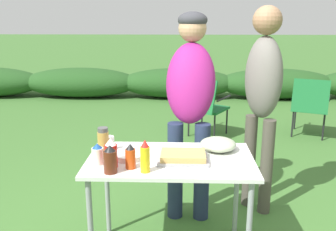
% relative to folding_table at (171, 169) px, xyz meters
% --- Properties ---
extents(shrub_hedge, '(14.40, 0.90, 0.60)m').
position_rel_folding_table_xyz_m(shrub_hedge, '(0.00, 5.25, -0.36)').
color(shrub_hedge, '#234C1E').
rests_on(shrub_hedge, ground).
extents(folding_table, '(1.10, 0.64, 0.74)m').
position_rel_folding_table_xyz_m(folding_table, '(0.00, 0.00, 0.00)').
color(folding_table, silver).
rests_on(folding_table, ground).
extents(food_tray, '(0.33, 0.23, 0.06)m').
position_rel_folding_table_xyz_m(food_tray, '(0.08, -0.04, 0.10)').
color(food_tray, '#9E9EA3').
rests_on(food_tray, folding_table).
extents(plate_stack, '(0.22, 0.22, 0.04)m').
position_rel_folding_table_xyz_m(plate_stack, '(-0.27, 0.00, 0.10)').
color(plate_stack, white).
rests_on(plate_stack, folding_table).
extents(mixing_bowl, '(0.25, 0.25, 0.09)m').
position_rel_folding_table_xyz_m(mixing_bowl, '(0.33, 0.17, 0.12)').
color(mixing_bowl, '#ADBC99').
rests_on(mixing_bowl, folding_table).
extents(paper_cup_stack, '(0.08, 0.08, 0.11)m').
position_rel_folding_table_xyz_m(paper_cup_stack, '(-0.43, 0.12, 0.13)').
color(paper_cup_stack, white).
rests_on(paper_cup_stack, folding_table).
extents(bbq_sauce_bottle, '(0.08, 0.08, 0.18)m').
position_rel_folding_table_xyz_m(bbq_sauce_bottle, '(-0.35, -0.24, 0.16)').
color(bbq_sauce_bottle, '#562314').
rests_on(bbq_sauce_bottle, folding_table).
extents(spice_jar, '(0.08, 0.08, 0.20)m').
position_rel_folding_table_xyz_m(spice_jar, '(-0.45, 0.03, 0.17)').
color(spice_jar, '#B2893D').
rests_on(spice_jar, folding_table).
extents(mustard_bottle, '(0.06, 0.06, 0.20)m').
position_rel_folding_table_xyz_m(mustard_bottle, '(-0.15, -0.23, 0.17)').
color(mustard_bottle, yellow).
rests_on(mustard_bottle, folding_table).
extents(ketchup_bottle, '(0.08, 0.08, 0.19)m').
position_rel_folding_table_xyz_m(ketchup_bottle, '(-0.36, -0.16, 0.17)').
color(ketchup_bottle, red).
rests_on(ketchup_bottle, folding_table).
extents(hot_sauce_bottle, '(0.06, 0.06, 0.16)m').
position_rel_folding_table_xyz_m(hot_sauce_bottle, '(-0.24, -0.17, 0.15)').
color(hot_sauce_bottle, '#CC4214').
rests_on(hot_sauce_bottle, folding_table).
extents(mayo_bottle, '(0.07, 0.07, 0.14)m').
position_rel_folding_table_xyz_m(mayo_bottle, '(-0.46, -0.11, 0.14)').
color(mayo_bottle, silver).
rests_on(mayo_bottle, folding_table).
extents(standing_person_with_beanie, '(0.44, 0.55, 1.68)m').
position_rel_folding_table_xyz_m(standing_person_with_beanie, '(0.14, 0.65, 0.38)').
color(standing_person_with_beanie, '#232D4C').
rests_on(standing_person_with_beanie, ground).
extents(standing_person_in_navy_coat, '(0.40, 0.40, 1.73)m').
position_rel_folding_table_xyz_m(standing_person_in_navy_coat, '(0.73, 0.71, 0.40)').
color(standing_person_in_navy_coat, '#4C473D').
rests_on(standing_person_in_navy_coat, ground).
extents(camp_chair_green_behind_table, '(0.70, 0.74, 0.83)m').
position_rel_folding_table_xyz_m(camp_chair_green_behind_table, '(0.40, 2.68, -0.20)').
color(camp_chair_green_behind_table, '#19602D').
rests_on(camp_chair_green_behind_table, ground).
extents(camp_chair_near_hedge, '(0.64, 0.72, 0.83)m').
position_rel_folding_table_xyz_m(camp_chair_near_hedge, '(1.84, 2.74, -0.20)').
color(camp_chair_near_hedge, '#19602D').
rests_on(camp_chair_near_hedge, ground).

